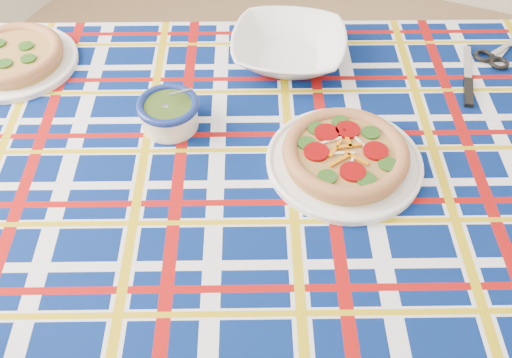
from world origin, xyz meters
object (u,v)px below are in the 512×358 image
at_px(main_focaccia_plate, 345,154).
at_px(pesto_bowl, 169,111).
at_px(dining_table, 254,192).
at_px(serving_bowl, 289,48).

height_order(main_focaccia_plate, pesto_bowl, pesto_bowl).
distance_m(main_focaccia_plate, pesto_bowl, 0.37).
relative_size(dining_table, serving_bowl, 7.02).
relative_size(pesto_bowl, serving_bowl, 0.49).
bearing_deg(serving_bowl, pesto_bowl, -115.24).
xyz_separation_m(main_focaccia_plate, serving_bowl, (-0.23, 0.28, 0.00)).
bearing_deg(main_focaccia_plate, dining_table, -155.16).
bearing_deg(main_focaccia_plate, serving_bowl, 129.04).
bearing_deg(pesto_bowl, dining_table, -11.23).
distance_m(dining_table, main_focaccia_plate, 0.21).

